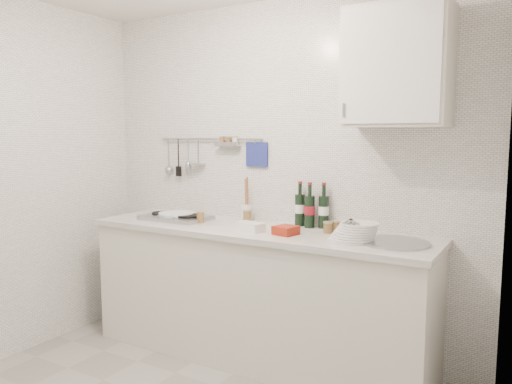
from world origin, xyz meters
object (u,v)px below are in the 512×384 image
(wall_cabinet, at_px, (398,67))
(plate_stack_hob, at_px, (175,216))
(utensil_crock, at_px, (246,210))
(plate_stack_sink, at_px, (355,232))
(wine_bottles, at_px, (311,205))

(wall_cabinet, distance_m, plate_stack_hob, 1.91)
(plate_stack_hob, xyz_separation_m, utensil_crock, (0.51, 0.21, 0.05))
(wall_cabinet, height_order, plate_stack_hob, wall_cabinet)
(wall_cabinet, relative_size, plate_stack_sink, 2.38)
(plate_stack_hob, height_order, utensil_crock, utensil_crock)
(utensil_crock, bearing_deg, wine_bottles, 1.97)
(plate_stack_hob, distance_m, plate_stack_sink, 1.44)
(plate_stack_sink, distance_m, utensil_crock, 0.97)
(wine_bottles, distance_m, utensil_crock, 0.52)
(plate_stack_sink, height_order, utensil_crock, utensil_crock)
(wall_cabinet, height_order, utensil_crock, wall_cabinet)
(plate_stack_hob, distance_m, wine_bottles, 1.05)
(utensil_crock, bearing_deg, wall_cabinet, -4.91)
(plate_stack_sink, xyz_separation_m, utensil_crock, (-0.93, 0.26, 0.02))
(wall_cabinet, height_order, wine_bottles, wall_cabinet)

